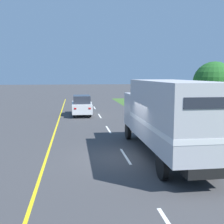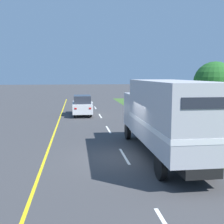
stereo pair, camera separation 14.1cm
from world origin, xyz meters
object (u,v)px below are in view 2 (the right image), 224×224
at_px(horse_trailer_truck, 165,115).
at_px(delineator_post, 198,137).
at_px(roadside_tree_near, 215,83).
at_px(lead_car_white, 82,105).
at_px(highway_sign, 203,103).
at_px(roadside_tree_mid, 213,78).

xyz_separation_m(horse_trailer_truck, delineator_post, (2.42, 1.73, -1.50)).
bearing_deg(roadside_tree_near, horse_trailer_truck, -126.88).
relative_size(lead_car_white, highway_sign, 1.60).
bearing_deg(roadside_tree_mid, horse_trailer_truck, -122.86).
bearing_deg(horse_trailer_truck, highway_sign, 53.15).
bearing_deg(horse_trailer_truck, roadside_tree_near, 53.12).
height_order(lead_car_white, roadside_tree_near, roadside_tree_near).
height_order(highway_sign, roadside_tree_mid, roadside_tree_mid).
xyz_separation_m(highway_sign, roadside_tree_near, (2.47, 3.28, 1.36)).
distance_m(horse_trailer_truck, delineator_post, 3.33).
xyz_separation_m(horse_trailer_truck, roadside_tree_near, (7.45, 9.93, 1.18)).
relative_size(highway_sign, roadside_tree_near, 0.57).
relative_size(lead_car_white, roadside_tree_mid, 0.90).
bearing_deg(highway_sign, roadside_tree_near, 53.05).
bearing_deg(roadside_tree_mid, highway_sign, -119.89).
xyz_separation_m(lead_car_white, highway_sign, (8.43, -7.80, 0.86)).
height_order(highway_sign, roadside_tree_near, roadside_tree_near).
bearing_deg(roadside_tree_near, highway_sign, -126.95).
distance_m(highway_sign, roadside_tree_mid, 11.28).
bearing_deg(highway_sign, horse_trailer_truck, -126.85).
xyz_separation_m(roadside_tree_near, roadside_tree_mid, (3.09, 6.39, 0.28)).
height_order(horse_trailer_truck, roadside_tree_mid, roadside_tree_mid).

